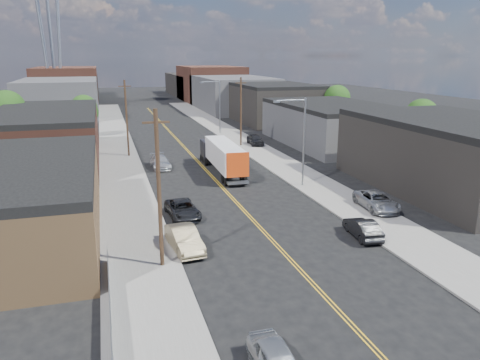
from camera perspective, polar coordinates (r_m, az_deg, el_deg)
ground at (r=79.38m, az=-8.09°, el=5.35°), size 260.00×260.00×0.00m
centerline at (r=64.81m, az=-6.12°, el=3.28°), size 0.32×120.00×0.01m
sidewalk_left at (r=63.85m, az=-14.54°, el=2.78°), size 5.00×140.00×0.15m
sidewalk_right at (r=67.09m, az=1.90°, el=3.82°), size 5.00×140.00×0.15m
warehouse_tan at (r=37.57m, az=-26.20°, el=-2.36°), size 12.00×22.00×5.60m
warehouse_brown at (r=62.65m, az=-22.50°, el=4.90°), size 12.00×26.00×6.60m
industrial_right_a at (r=50.93m, az=24.67°, el=2.88°), size 14.00×22.00×7.10m
industrial_right_b at (r=72.33m, az=11.18°, el=6.74°), size 14.00×24.00×6.10m
industrial_right_c at (r=95.90m, az=4.01°, el=9.38°), size 14.00×22.00×7.60m
skyline_left_a at (r=113.22m, az=-21.07°, el=9.38°), size 16.00×30.00×8.00m
skyline_right_a at (r=117.09m, az=-0.88°, el=10.51°), size 16.00×30.00×8.00m
skyline_left_b at (r=138.03m, az=-20.36°, el=10.69°), size 16.00×26.00×10.00m
skyline_right_b at (r=141.23m, az=-3.65°, el=11.64°), size 16.00×26.00×10.00m
skyline_left_c at (r=158.05m, az=-19.88°, el=10.60°), size 16.00×40.00×7.00m
skyline_right_c at (r=160.85m, az=-5.25°, el=11.47°), size 16.00×40.00×7.00m
streetlight_near at (r=47.09m, az=7.38°, el=5.45°), size 3.39×0.25×9.00m
streetlight_far at (r=80.12m, az=-2.78°, el=9.41°), size 3.39×0.25×9.00m
utility_pole_left_near at (r=28.76m, az=-9.85°, el=-1.10°), size 1.60×0.26×10.00m
utility_pole_left_far at (r=63.08m, az=-13.65°, el=7.36°), size 1.60×0.26×10.00m
utility_pole_right at (r=68.76m, az=0.11°, el=8.37°), size 1.60×0.26×10.00m
chainlink_fence at (r=24.36m, az=-15.50°, el=-16.03°), size 0.05×16.00×1.22m
tree_left_mid at (r=74.02m, az=-26.45°, el=7.56°), size 5.10×5.04×8.37m
tree_left_far at (r=80.01m, az=-18.44°, el=8.12°), size 4.35×4.20×6.97m
tree_right_near at (r=68.03m, az=21.26°, el=7.07°), size 4.60×4.48×7.44m
tree_right_far at (r=88.13m, az=11.77°, el=9.53°), size 4.85×4.76×7.91m
semi_truck at (r=53.48m, az=-2.29°, el=3.12°), size 2.65×13.84×3.60m
car_left_b at (r=32.51m, az=-6.81°, el=-7.16°), size 2.20×5.03×1.61m
car_left_c at (r=38.98m, az=-7.02°, el=-3.56°), size 2.60×5.10×1.38m
car_left_d at (r=56.50m, az=-9.72°, el=2.18°), size 2.23×5.11×1.46m
car_right_oncoming at (r=35.69m, az=14.72°, el=-5.70°), size 1.94×4.39×1.40m
car_right_lot_a at (r=41.98m, az=16.35°, el=-2.43°), size 2.88×5.49×1.47m
car_right_lot_c at (r=69.79m, az=1.85°, el=4.96°), size 2.11×4.64×1.55m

